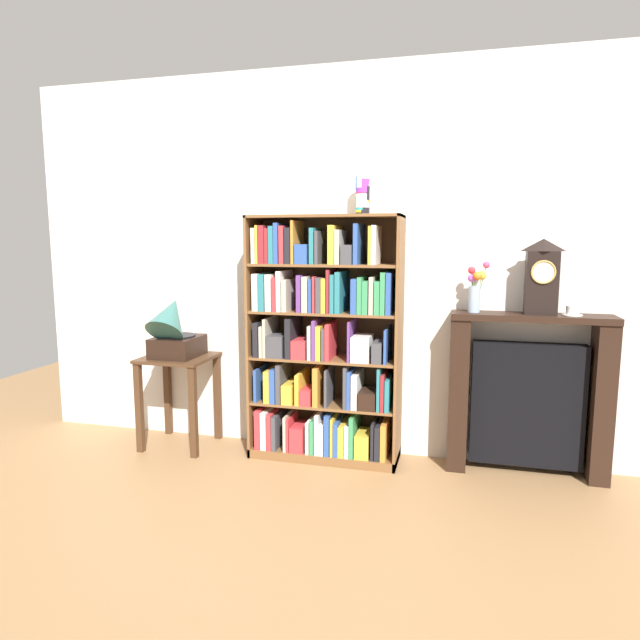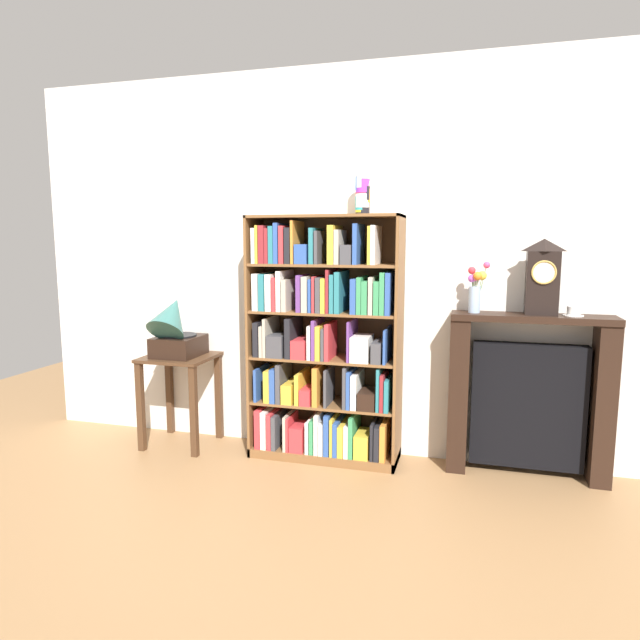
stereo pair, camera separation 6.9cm
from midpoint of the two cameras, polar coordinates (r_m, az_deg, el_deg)
name	(u,v)px [view 2 (the right image)]	position (r m, az deg, el deg)	size (l,w,h in m)	color
ground_plane	(322,462)	(3.79, 0.70, -14.56)	(7.73, 6.40, 0.02)	#997047
wall_back	(349,264)	(3.76, 3.60, 5.80)	(4.73, 0.08, 2.60)	silver
bookshelf	(322,347)	(3.64, 0.71, -2.86)	(1.00, 0.34, 1.62)	brown
cup_stack	(363,195)	(3.57, 5.02, 12.86)	(0.09, 0.09, 0.25)	black
side_table_left	(180,380)	(4.05, -13.87, -6.08)	(0.48, 0.44, 0.65)	#472D1C
gramophone	(175,329)	(3.94, -14.40, -0.92)	(0.30, 0.44, 0.49)	black
fireplace_mantel	(528,397)	(3.67, 21.34, -7.44)	(0.96, 0.24, 1.02)	black
mantel_clock	(543,277)	(3.54, 22.67, 4.15)	(0.19, 0.12, 0.45)	black
flower_vase	(476,288)	(3.52, 16.45, 3.19)	(0.13, 0.08, 0.32)	#99B2D1
teacup_with_saucer	(574,312)	(3.59, 25.40, 0.78)	(0.12, 0.12, 0.06)	white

